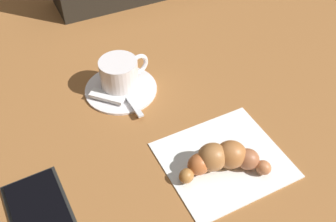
# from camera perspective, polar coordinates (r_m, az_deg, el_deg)

# --- Properties ---
(ground_plane) EXTENTS (1.80, 1.80, 0.00)m
(ground_plane) POSITION_cam_1_polar(r_m,az_deg,el_deg) (0.63, 0.30, -0.63)
(ground_plane) COLOR #986030
(saucer) EXTENTS (0.12, 0.12, 0.01)m
(saucer) POSITION_cam_1_polar(r_m,az_deg,el_deg) (0.68, -6.78, 3.27)
(saucer) COLOR white
(saucer) RESTS_ON ground
(espresso_cup) EXTENTS (0.06, 0.09, 0.05)m
(espresso_cup) POSITION_cam_1_polar(r_m,az_deg,el_deg) (0.66, -6.90, 5.33)
(espresso_cup) COLOR white
(espresso_cup) RESTS_ON saucer
(teaspoon) EXTENTS (0.13, 0.02, 0.01)m
(teaspoon) POSITION_cam_1_polar(r_m,az_deg,el_deg) (0.68, -6.89, 3.80)
(teaspoon) COLOR silver
(teaspoon) RESTS_ON saucer
(sugar_packet) EXTENTS (0.06, 0.05, 0.01)m
(sugar_packet) POSITION_cam_1_polar(r_m,az_deg,el_deg) (0.66, -8.73, 2.10)
(sugar_packet) COLOR white
(sugar_packet) RESTS_ON saucer
(napkin) EXTENTS (0.16, 0.17, 0.00)m
(napkin) POSITION_cam_1_polar(r_m,az_deg,el_deg) (0.58, 8.01, -6.91)
(napkin) COLOR white
(napkin) RESTS_ON ground
(croissant) EXTENTS (0.08, 0.13, 0.04)m
(croissant) POSITION_cam_1_polar(r_m,az_deg,el_deg) (0.55, 7.91, -6.77)
(croissant) COLOR #B96E42
(croissant) RESTS_ON napkin
(cell_phone) EXTENTS (0.14, 0.08, 0.01)m
(cell_phone) POSITION_cam_1_polar(r_m,az_deg,el_deg) (0.54, -17.70, -14.35)
(cell_phone) COLOR black
(cell_phone) RESTS_ON ground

